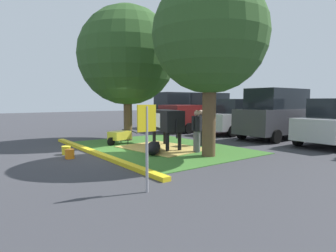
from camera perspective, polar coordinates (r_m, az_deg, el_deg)
The scene contains 18 objects.
ground_plane at distance 10.83m, azimuth -10.89°, elevation -5.28°, with size 80.00×80.00×0.00m, color #38383D.
grass_island at distance 11.87m, azimuth -1.76°, elevation -4.23°, with size 7.33×5.18×0.02m, color #386B28.
curb_yellow at distance 10.56m, azimuth -14.11°, elevation -5.28°, with size 8.53×0.24×0.12m, color yellow.
hay_bedding at distance 11.58m, azimuth -1.20°, elevation -4.40°, with size 3.20×2.40×0.04m, color tan.
shade_tree_left at distance 14.06m, azimuth -8.14°, elevation 13.64°, with size 4.64×4.64×6.37m.
shade_tree_right at distance 10.14m, azimuth 8.37°, elevation 17.36°, with size 3.90×3.90×6.07m.
cow_holstein at distance 11.67m, azimuth -0.56°, elevation 1.17°, with size 3.06×1.34×1.59m.
calf_lying at distance 10.31m, azimuth -2.90°, elevation -4.38°, with size 1.17×1.14×0.48m.
person_handler at distance 10.64m, azimuth 5.77°, elevation -0.80°, with size 0.34×0.53×1.58m.
person_visitor_near at distance 12.16m, azimuth 6.56°, elevation -0.18°, with size 0.47×0.34×1.54m.
wheelbarrow at distance 12.82m, azimuth -9.71°, elevation -1.91°, with size 0.92×1.61×0.63m.
parking_sign at distance 5.96m, azimuth -4.26°, elevation -0.97°, with size 0.06×0.44×1.85m.
bucket_yellow at distance 10.93m, azimuth -19.61°, elevation -4.54°, with size 0.33×0.33×0.31m.
bucket_orange at distance 10.14m, azimuth -19.00°, elevation -5.23°, with size 0.33×0.33×0.32m.
suv_black at distance 21.08m, azimuth 2.01°, elevation 3.28°, with size 2.13×4.61×2.52m.
pickup_truck_maroon at distance 18.65m, azimuth 6.46°, elevation 2.54°, with size 2.23×5.41×2.42m.
sedan_silver at distance 17.11m, azimuth 13.58°, elevation 1.77°, with size 2.03×4.40×2.02m.
suv_dark_grey at distance 15.42m, azimuth 20.84°, elevation 2.29°, with size 2.13×4.61×2.52m.
Camera 1 is at (9.61, -4.60, 1.93)m, focal length 30.61 mm.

